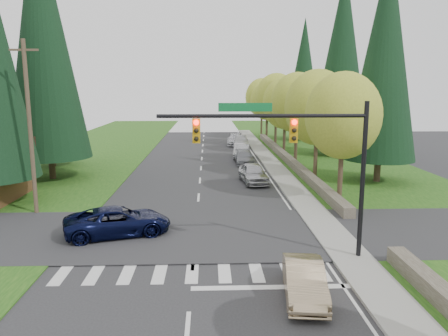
{
  "coord_description": "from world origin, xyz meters",
  "views": [
    {
      "loc": [
        0.68,
        -13.31,
        7.33
      ],
      "look_at": [
        1.58,
        11.28,
        2.8
      ],
      "focal_mm": 35.0,
      "sensor_mm": 36.0,
      "label": 1
    }
  ],
  "objects": [
    {
      "name": "decid_tree_1",
      "position": [
        9.3,
        21.0,
        5.8
      ],
      "size": [
        5.2,
        5.2,
        8.8
      ],
      "color": "#38281C",
      "rests_on": "ground"
    },
    {
      "name": "grass_west",
      "position": [
        -13.0,
        20.0,
        0.03
      ],
      "size": [
        14.0,
        110.0,
        0.06
      ],
      "primitive_type": "cube",
      "color": "#184813",
      "rests_on": "ground"
    },
    {
      "name": "parked_car_c",
      "position": [
        4.2,
        32.13,
        0.76
      ],
      "size": [
        2.03,
        4.72,
        1.51
      ],
      "primitive_type": "imported",
      "rotation": [
        0.0,
        0.0,
        -0.09
      ],
      "color": "#ACADB1",
      "rests_on": "ground"
    },
    {
      "name": "parked_car_d",
      "position": [
        4.8,
        40.69,
        0.79
      ],
      "size": [
        2.02,
        4.72,
        1.59
      ],
      "primitive_type": "imported",
      "rotation": [
        0.0,
        0.0,
        -0.03
      ],
      "color": "silver",
      "rests_on": "ground"
    },
    {
      "name": "grass_east",
      "position": [
        13.0,
        20.0,
        0.03
      ],
      "size": [
        14.0,
        110.0,
        0.06
      ],
      "primitive_type": "cube",
      "color": "#184813",
      "rests_on": "ground"
    },
    {
      "name": "conifer_e_b",
      "position": [
        15.0,
        34.0,
        10.79
      ],
      "size": [
        6.12,
        6.12,
        19.8
      ],
      "color": "#38281C",
      "rests_on": "ground"
    },
    {
      "name": "sidewalk_east",
      "position": [
        6.9,
        22.0,
        0.07
      ],
      "size": [
        1.8,
        80.0,
        0.13
      ],
      "primitive_type": "cube",
      "color": "gray",
      "rests_on": "ground"
    },
    {
      "name": "decid_tree_0",
      "position": [
        9.2,
        14.0,
        5.6
      ],
      "size": [
        4.8,
        4.8,
        8.37
      ],
      "color": "#38281C",
      "rests_on": "ground"
    },
    {
      "name": "parked_car_e",
      "position": [
        4.2,
        43.0,
        0.7
      ],
      "size": [
        2.39,
        4.99,
        1.4
      ],
      "primitive_type": "imported",
      "rotation": [
        0.0,
        0.0,
        -0.09
      ],
      "color": "silver",
      "rests_on": "ground"
    },
    {
      "name": "utility_pole",
      "position": [
        -9.5,
        12.0,
        5.14
      ],
      "size": [
        1.6,
        0.24,
        10.0
      ],
      "color": "#473828",
      "rests_on": "ground"
    },
    {
      "name": "parked_car_b",
      "position": [
        4.2,
        28.62,
        0.62
      ],
      "size": [
        1.76,
        4.3,
        1.25
      ],
      "primitive_type": "imported",
      "rotation": [
        0.0,
        0.0,
        0.0
      ],
      "color": "gray",
      "rests_on": "ground"
    },
    {
      "name": "decid_tree_3",
      "position": [
        9.2,
        35.0,
        5.66
      ],
      "size": [
        5.0,
        5.0,
        8.55
      ],
      "color": "#38281C",
      "rests_on": "ground"
    },
    {
      "name": "decid_tree_6",
      "position": [
        9.2,
        56.0,
        5.86
      ],
      "size": [
        5.2,
        5.2,
        8.86
      ],
      "color": "#38281C",
      "rests_on": "ground"
    },
    {
      "name": "conifer_w_e",
      "position": [
        -14.0,
        28.0,
        10.29
      ],
      "size": [
        5.78,
        5.78,
        18.8
      ],
      "color": "#38281C",
      "rests_on": "ground"
    },
    {
      "name": "cross_street",
      "position": [
        0.0,
        8.0,
        0.0
      ],
      "size": [
        120.0,
        8.0,
        0.1
      ],
      "primitive_type": "cube",
      "color": "#28282B",
      "rests_on": "ground"
    },
    {
      "name": "traffic_signal",
      "position": [
        4.37,
        4.5,
        4.98
      ],
      "size": [
        8.7,
        0.37,
        6.8
      ],
      "color": "black",
      "rests_on": "ground"
    },
    {
      "name": "sedan_champagne",
      "position": [
        4.04,
        1.0,
        0.64
      ],
      "size": [
        1.78,
        4.01,
        1.28
      ],
      "primitive_type": "imported",
      "rotation": [
        0.0,
        0.0,
        -0.11
      ],
      "color": "tan",
      "rests_on": "ground"
    },
    {
      "name": "curb_east",
      "position": [
        6.05,
        22.0,
        0.07
      ],
      "size": [
        0.2,
        80.0,
        0.13
      ],
      "primitive_type": "cube",
      "color": "gray",
      "rests_on": "ground"
    },
    {
      "name": "suv_navy",
      "position": [
        -3.87,
        7.92,
        0.73
      ],
      "size": [
        5.71,
        3.84,
        1.45
      ],
      "primitive_type": "imported",
      "rotation": [
        0.0,
        0.0,
        1.87
      ],
      "color": "black",
      "rests_on": "ground"
    },
    {
      "name": "decid_tree_2",
      "position": [
        9.1,
        28.0,
        5.93
      ],
      "size": [
        5.0,
        5.0,
        8.82
      ],
      "color": "#38281C",
      "rests_on": "ground"
    },
    {
      "name": "decid_tree_4",
      "position": [
        9.3,
        42.0,
        6.06
      ],
      "size": [
        5.4,
        5.4,
        9.18
      ],
      "color": "#38281C",
      "rests_on": "ground"
    },
    {
      "name": "decid_tree_5",
      "position": [
        9.1,
        49.0,
        5.53
      ],
      "size": [
        4.8,
        4.8,
        8.3
      ],
      "color": "#38281C",
      "rests_on": "ground"
    },
    {
      "name": "stone_wall_north",
      "position": [
        8.6,
        30.0,
        0.35
      ],
      "size": [
        0.7,
        40.0,
        0.7
      ],
      "primitive_type": "cube",
      "color": "#4C4438",
      "rests_on": "ground"
    },
    {
      "name": "ground",
      "position": [
        0.0,
        0.0,
        0.0
      ],
      "size": [
        120.0,
        120.0,
        0.0
      ],
      "primitive_type": "plane",
      "color": "#28282B",
      "rests_on": "ground"
    },
    {
      "name": "conifer_w_c",
      "position": [
        -12.0,
        22.0,
        11.29
      ],
      "size": [
        6.46,
        6.46,
        20.8
      ],
      "color": "#38281C",
      "rests_on": "ground"
    },
    {
      "name": "conifer_e_c",
      "position": [
        14.0,
        48.0,
        9.29
      ],
      "size": [
        5.1,
        5.1,
        16.8
      ],
      "color": "#38281C",
      "rests_on": "ground"
    },
    {
      "name": "parked_car_a",
      "position": [
        4.2,
        19.95,
        0.77
      ],
      "size": [
        2.33,
        4.69,
        1.53
      ],
      "primitive_type": "imported",
      "rotation": [
        0.0,
        0.0,
        0.12
      ],
      "color": "#B0B0B5",
      "rests_on": "ground"
    },
    {
      "name": "conifer_e_a",
      "position": [
        14.0,
        20.0,
        9.79
      ],
      "size": [
        5.44,
        5.44,
        17.8
      ],
      "color": "#38281C",
      "rests_on": "ground"
    }
  ]
}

